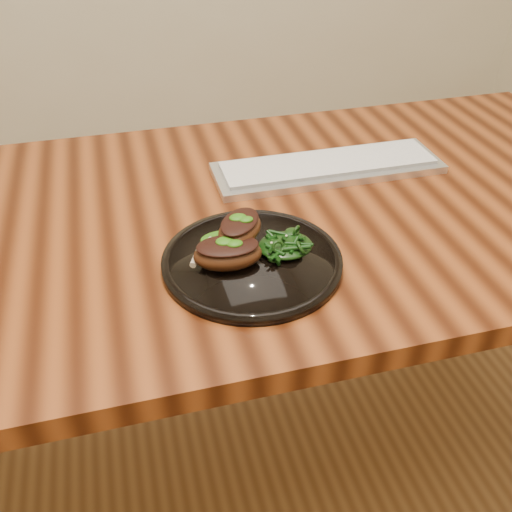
{
  "coord_description": "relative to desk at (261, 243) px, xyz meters",
  "views": [
    {
      "loc": [
        -0.24,
        -0.87,
        1.3
      ],
      "look_at": [
        -0.06,
        -0.19,
        0.78
      ],
      "focal_mm": 40.0,
      "sensor_mm": 36.0,
      "label": 1
    }
  ],
  "objects": [
    {
      "name": "herb_smear",
      "position": [
        -0.1,
        -0.11,
        0.1
      ],
      "size": [
        0.07,
        0.05,
        0.0
      ],
      "primitive_type": "ellipsoid",
      "color": "#194F08",
      "rests_on": "plate"
    },
    {
      "name": "keyboard",
      "position": [
        0.17,
        0.1,
        0.09
      ],
      "size": [
        0.47,
        0.14,
        0.02
      ],
      "color": "silver",
      "rests_on": "desk"
    },
    {
      "name": "desk",
      "position": [
        0.0,
        0.0,
        0.0
      ],
      "size": [
        1.6,
        0.8,
        0.75
      ],
      "color": "#361406",
      "rests_on": "ground"
    },
    {
      "name": "greens_heap",
      "position": [
        -0.01,
        -0.17,
        0.11
      ],
      "size": [
        0.09,
        0.08,
        0.03
      ],
      "color": "black",
      "rests_on": "plate"
    },
    {
      "name": "plate",
      "position": [
        -0.06,
        -0.17,
        0.09
      ],
      "size": [
        0.29,
        0.29,
        0.02
      ],
      "color": "black",
      "rests_on": "desk"
    },
    {
      "name": "lamb_chop_front",
      "position": [
        -0.1,
        -0.18,
        0.12
      ],
      "size": [
        0.12,
        0.08,
        0.05
      ],
      "color": "#3D1C0B",
      "rests_on": "plate"
    },
    {
      "name": "lamb_chop_back",
      "position": [
        -0.08,
        -0.14,
        0.14
      ],
      "size": [
        0.11,
        0.11,
        0.04
      ],
      "color": "#3D1C0B",
      "rests_on": "plate"
    }
  ]
}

